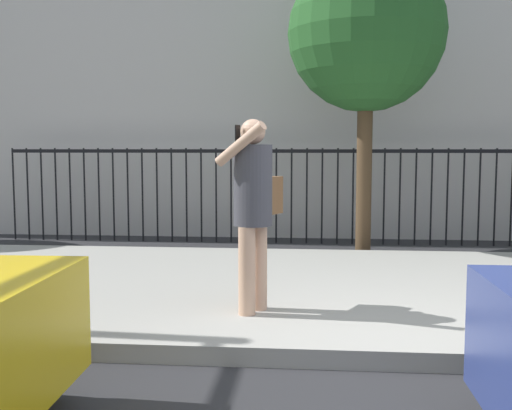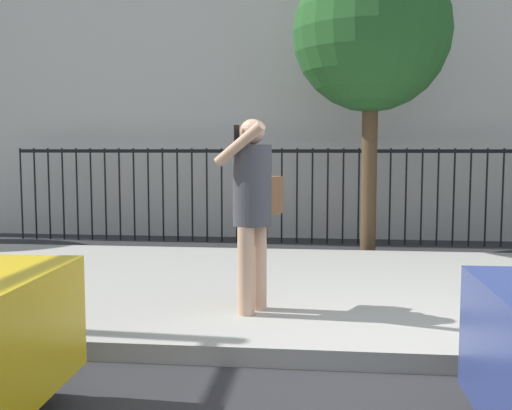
# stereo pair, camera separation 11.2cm
# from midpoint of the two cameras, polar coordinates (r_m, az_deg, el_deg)

# --- Properties ---
(ground_plane) EXTENTS (60.00, 60.00, 0.00)m
(ground_plane) POSITION_cam_midpoint_polar(r_m,az_deg,el_deg) (4.66, 14.86, -14.96)
(ground_plane) COLOR #28282B
(sidewalk) EXTENTS (28.00, 4.40, 0.15)m
(sidewalk) POSITION_cam_midpoint_polar(r_m,az_deg,el_deg) (6.72, 11.70, -7.89)
(sidewalk) COLOR #9E9B93
(sidewalk) RESTS_ON ground
(iron_fence) EXTENTS (12.03, 0.04, 1.60)m
(iron_fence) POSITION_cam_midpoint_polar(r_m,az_deg,el_deg) (10.25, 9.46, 2.03)
(iron_fence) COLOR black
(iron_fence) RESTS_ON ground
(pedestrian_on_phone) EXTENTS (0.58, 0.72, 1.70)m
(pedestrian_on_phone) POSITION_cam_midpoint_polar(r_m,az_deg,el_deg) (5.36, -0.74, 0.39)
(pedestrian_on_phone) COLOR tan
(pedestrian_on_phone) RESTS_ON sidewalk
(street_tree_near) EXTENTS (2.29, 2.29, 4.41)m
(street_tree_near) POSITION_cam_midpoint_polar(r_m,az_deg,el_deg) (9.32, 9.92, 15.44)
(street_tree_near) COLOR #4C3823
(street_tree_near) RESTS_ON ground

